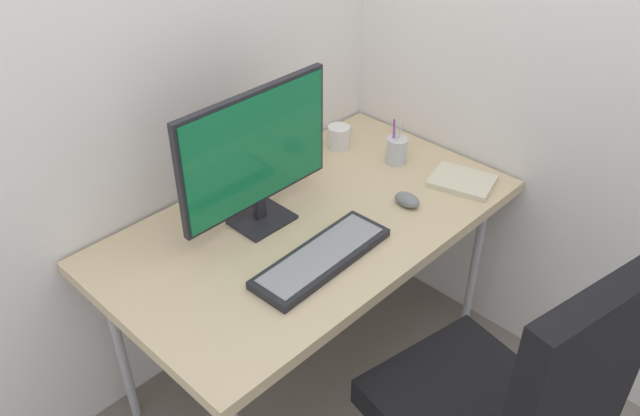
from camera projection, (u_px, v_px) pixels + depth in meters
ground_plane at (312, 366)px, 2.55m from camera, size 8.00×8.00×0.00m
desk at (311, 229)px, 2.16m from camera, size 1.38×0.78×0.71m
office_chair at (507, 410)px, 1.72m from camera, size 0.64×0.67×1.08m
monitor at (256, 153)px, 1.99m from camera, size 0.57×0.15×0.46m
keyboard at (322, 257)px, 1.95m from camera, size 0.48×0.17×0.03m
mouse at (407, 200)px, 2.20m from camera, size 0.07×0.10×0.04m
pen_holder at (397, 150)px, 2.41m from camera, size 0.08×0.08×0.17m
notebook at (462, 181)px, 2.31m from camera, size 0.22×0.25×0.02m
coffee_mug at (339, 137)px, 2.50m from camera, size 0.12×0.09×0.09m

